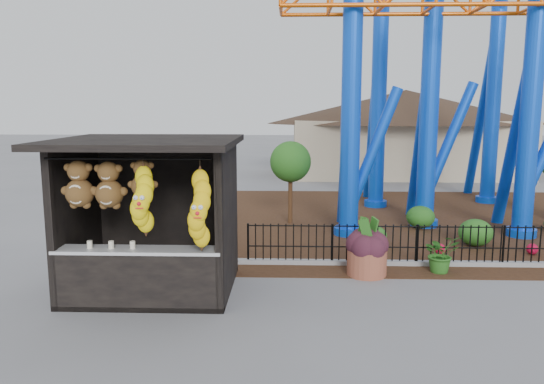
{
  "coord_description": "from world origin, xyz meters",
  "views": [
    {
      "loc": [
        -0.2,
        -9.22,
        3.75
      ],
      "look_at": [
        -0.58,
        1.5,
        2.0
      ],
      "focal_mm": 35.0,
      "sensor_mm": 36.0,
      "label": 1
    }
  ],
  "objects_px": {
    "prize_booth": "(148,219)",
    "potted_plant": "(441,253)",
    "roller_coaster": "(461,19)",
    "terracotta_planter": "(367,262)"
  },
  "relations": [
    {
      "from": "prize_booth",
      "to": "potted_plant",
      "type": "relative_size",
      "value": 3.94
    },
    {
      "from": "prize_booth",
      "to": "roller_coaster",
      "type": "height_order",
      "value": "roller_coaster"
    },
    {
      "from": "prize_booth",
      "to": "potted_plant",
      "type": "height_order",
      "value": "prize_booth"
    },
    {
      "from": "terracotta_planter",
      "to": "potted_plant",
      "type": "distance_m",
      "value": 1.73
    },
    {
      "from": "prize_booth",
      "to": "potted_plant",
      "type": "bearing_deg",
      "value": 14.77
    },
    {
      "from": "prize_booth",
      "to": "roller_coaster",
      "type": "xyz_separation_m",
      "value": [
        8.12,
        7.34,
        4.9
      ]
    },
    {
      "from": "prize_booth",
      "to": "terracotta_planter",
      "type": "xyz_separation_m",
      "value": [
        4.51,
        1.39,
        -1.25
      ]
    },
    {
      "from": "potted_plant",
      "to": "prize_booth",
      "type": "bearing_deg",
      "value": 178.01
    },
    {
      "from": "roller_coaster",
      "to": "potted_plant",
      "type": "height_order",
      "value": "roller_coaster"
    },
    {
      "from": "roller_coaster",
      "to": "terracotta_planter",
      "type": "xyz_separation_m",
      "value": [
        -3.6,
        -5.95,
        -6.15
      ]
    }
  ]
}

